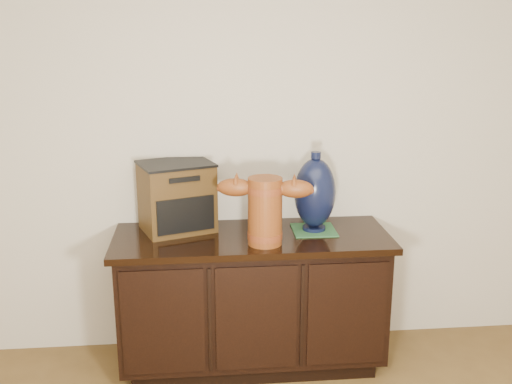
{
  "coord_description": "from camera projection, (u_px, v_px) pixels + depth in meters",
  "views": [
    {
      "loc": [
        -0.27,
        -0.75,
        1.82
      ],
      "look_at": [
        0.02,
        2.18,
        1.01
      ],
      "focal_mm": 42.0,
      "sensor_mm": 36.0,
      "label": 1
    }
  ],
  "objects": [
    {
      "name": "terracotta_vessel",
      "position": [
        265.0,
        207.0,
        2.99
      ],
      "size": [
        0.49,
        0.21,
        0.34
      ],
      "rotation": [
        0.0,
        0.0,
        -0.19
      ],
      "color": "brown",
      "rests_on": "sideboard"
    },
    {
      "name": "tv_radio",
      "position": [
        177.0,
        197.0,
        3.2
      ],
      "size": [
        0.45,
        0.4,
        0.37
      ],
      "rotation": [
        0.0,
        0.0,
        0.34
      ],
      "color": "#402A10",
      "rests_on": "sideboard"
    },
    {
      "name": "lamp_base",
      "position": [
        315.0,
        193.0,
        3.18
      ],
      "size": [
        0.22,
        0.22,
        0.43
      ],
      "rotation": [
        0.0,
        0.0,
        -0.02
      ],
      "color": "black",
      "rests_on": "green_mat"
    },
    {
      "name": "green_mat",
      "position": [
        314.0,
        230.0,
        3.23
      ],
      "size": [
        0.23,
        0.23,
        0.01
      ],
      "primitive_type": "cube",
      "rotation": [
        0.0,
        0.0,
        -0.02
      ],
      "color": "#295B32",
      "rests_on": "sideboard"
    },
    {
      "name": "spray_can",
      "position": [
        198.0,
        212.0,
        3.23
      ],
      "size": [
        0.07,
        0.07,
        0.2
      ],
      "color": "#4F0D10",
      "rests_on": "sideboard"
    },
    {
      "name": "sideboard",
      "position": [
        252.0,
        299.0,
        3.26
      ],
      "size": [
        1.46,
        0.56,
        0.75
      ],
      "color": "black",
      "rests_on": "ground"
    }
  ]
}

